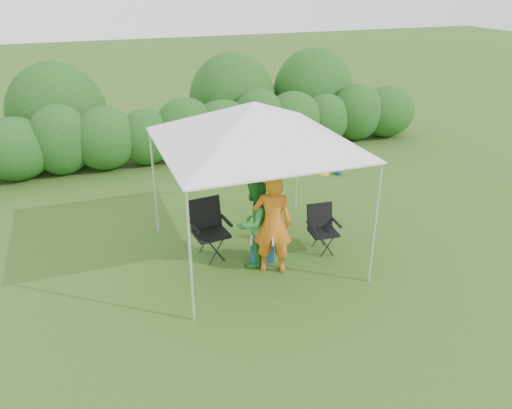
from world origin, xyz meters
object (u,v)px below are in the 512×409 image
object	(u,v)px
canopy	(254,124)
cooler	(263,249)
chair_left	(209,225)
woman	(255,223)
chair_right	(322,225)
man	(273,224)

from	to	relation	value
canopy	cooler	xyz separation A→B (m)	(0.09, -0.20, -2.27)
chair_left	woman	bearing A→B (deg)	-47.15
canopy	woman	bearing A→B (deg)	-108.55
chair_right	man	xyz separation A→B (m)	(-1.13, -0.37, 0.40)
chair_right	woman	bearing A→B (deg)	-172.89
canopy	chair_left	world-z (taller)	canopy
cooler	canopy	bearing A→B (deg)	138.25
chair_right	cooler	xyz separation A→B (m)	(-1.15, 0.04, -0.31)
canopy	cooler	size ratio (longest dim) A/B	5.77
man	chair_left	bearing A→B (deg)	-22.80
canopy	cooler	world-z (taller)	canopy
man	woman	bearing A→B (deg)	-34.10
man	cooler	distance (m)	0.82
canopy	cooler	bearing A→B (deg)	-65.96
chair_right	woman	world-z (taller)	woman
canopy	chair_left	bearing A→B (deg)	159.44
canopy	man	world-z (taller)	canopy
canopy	chair_right	world-z (taller)	canopy
woman	cooler	distance (m)	0.66
canopy	chair_right	xyz separation A→B (m)	(1.24, -0.24, -1.97)
man	woman	distance (m)	0.38
chair_right	chair_left	world-z (taller)	chair_left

